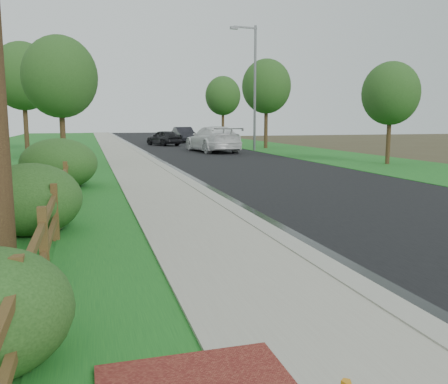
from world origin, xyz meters
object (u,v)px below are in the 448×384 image
object	(u,v)px
white_suv	(213,139)
dark_car_mid	(164,138)
streetlight	(253,81)
ranch_fence	(59,199)

from	to	relation	value
white_suv	dark_car_mid	distance (m)	9.36
dark_car_mid	streetlight	world-z (taller)	streetlight
ranch_fence	dark_car_mid	distance (m)	31.89
streetlight	dark_car_mid	bearing A→B (deg)	120.22
dark_car_mid	streetlight	distance (m)	10.99
white_suv	streetlight	world-z (taller)	streetlight
ranch_fence	white_suv	distance (m)	23.76
dark_car_mid	ranch_fence	bearing A→B (deg)	54.71
dark_car_mid	streetlight	size ratio (longest dim) A/B	0.45
ranch_fence	dark_car_mid	xyz separation A→B (m)	(7.04, 31.11, 0.07)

